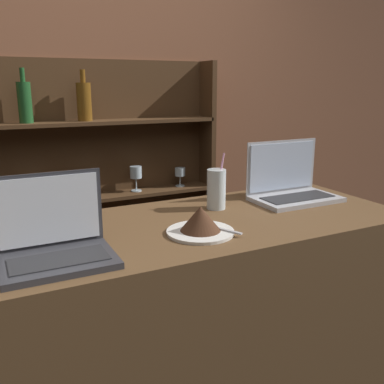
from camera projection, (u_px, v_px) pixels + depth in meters
The scene contains 7 objects.
bar_counter at pixel (167, 368), 1.56m from camera, with size 1.76×0.61×1.09m.
back_wall at pixel (81, 121), 2.42m from camera, with size 7.00×0.06×2.70m.
back_shelf at pixel (85, 203), 2.45m from camera, with size 1.55×0.18×1.69m.
laptop_near at pixel (55, 241), 1.15m from camera, with size 0.29×0.21×0.23m.
laptop_far at pixel (290, 186), 1.77m from camera, with size 0.35×0.21×0.24m.
cake_plate at pixel (201, 222), 1.36m from camera, with size 0.22×0.22×0.09m.
water_glass at pixel (216, 189), 1.62m from camera, with size 0.07×0.07×0.21m.
Camera 1 is at (-0.52, -0.95, 1.55)m, focal length 40.00 mm.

